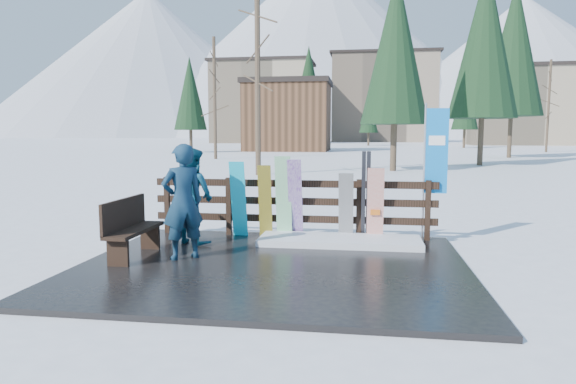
% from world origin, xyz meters
% --- Properties ---
extents(ground, '(700.00, 700.00, 0.00)m').
position_xyz_m(ground, '(0.00, 0.00, 0.00)').
color(ground, white).
rests_on(ground, ground).
extents(deck, '(6.00, 5.00, 0.08)m').
position_xyz_m(deck, '(0.00, 0.00, 0.04)').
color(deck, black).
rests_on(deck, ground).
extents(fence, '(5.60, 0.10, 1.15)m').
position_xyz_m(fence, '(0.00, 2.20, 0.74)').
color(fence, black).
rests_on(fence, deck).
extents(snow_patch, '(2.96, 1.00, 0.12)m').
position_xyz_m(snow_patch, '(0.96, 1.60, 0.14)').
color(snow_patch, white).
rests_on(snow_patch, deck).
extents(bench, '(0.41, 1.50, 0.97)m').
position_xyz_m(bench, '(-2.40, 0.09, 0.60)').
color(bench, black).
rests_on(bench, deck).
extents(snowboard_0, '(0.30, 0.33, 1.49)m').
position_xyz_m(snowboard_0, '(-1.04, 1.98, 0.83)').
color(snowboard_0, '#11C4E6').
rests_on(snowboard_0, deck).
extents(snowboard_1, '(0.30, 0.31, 1.60)m').
position_xyz_m(snowboard_1, '(-0.15, 1.98, 0.88)').
color(snowboard_1, silver).
rests_on(snowboard_1, deck).
extents(snowboard_2, '(0.26, 0.23, 1.43)m').
position_xyz_m(snowboard_2, '(-0.51, 1.98, 0.79)').
color(snowboard_2, gold).
rests_on(snowboard_2, deck).
extents(snowboard_3, '(0.27, 0.45, 1.55)m').
position_xyz_m(snowboard_3, '(0.08, 1.98, 0.85)').
color(snowboard_3, silver).
rests_on(snowboard_3, deck).
extents(snowboard_4, '(0.28, 0.33, 1.30)m').
position_xyz_m(snowboard_4, '(1.06, 1.98, 0.73)').
color(snowboard_4, black).
rests_on(snowboard_4, deck).
extents(snowboard_5, '(0.31, 0.21, 1.39)m').
position_xyz_m(snowboard_5, '(1.61, 1.98, 0.78)').
color(snowboard_5, silver).
rests_on(snowboard_5, deck).
extents(ski_pair_a, '(0.16, 0.28, 1.60)m').
position_xyz_m(ski_pair_a, '(-0.10, 2.05, 0.88)').
color(ski_pair_a, '#AA3515').
rests_on(ski_pair_a, deck).
extents(ski_pair_b, '(0.17, 0.31, 1.70)m').
position_xyz_m(ski_pair_b, '(1.43, 2.05, 0.93)').
color(ski_pair_b, black).
rests_on(ski_pair_b, deck).
extents(rental_flag, '(0.45, 0.04, 2.60)m').
position_xyz_m(rental_flag, '(2.68, 2.25, 1.69)').
color(rental_flag, silver).
rests_on(rental_flag, deck).
extents(person_front, '(0.81, 0.78, 1.87)m').
position_xyz_m(person_front, '(-1.50, 0.11, 1.01)').
color(person_front, navy).
rests_on(person_front, deck).
extents(person_back, '(1.09, 1.03, 1.77)m').
position_xyz_m(person_back, '(-1.74, 1.28, 0.97)').
color(person_back, navy).
rests_on(person_back, deck).
extents(resort_buildings, '(73.00, 87.60, 22.60)m').
position_xyz_m(resort_buildings, '(1.03, 115.41, 9.81)').
color(resort_buildings, tan).
rests_on(resort_buildings, ground).
extents(trees, '(41.96, 68.80, 14.55)m').
position_xyz_m(trees, '(4.81, 47.20, 6.14)').
color(trees, '#382B1E').
rests_on(trees, ground).
extents(mountains, '(520.00, 260.00, 120.00)m').
position_xyz_m(mountains, '(-10.50, 328.41, 50.20)').
color(mountains, white).
rests_on(mountains, ground).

